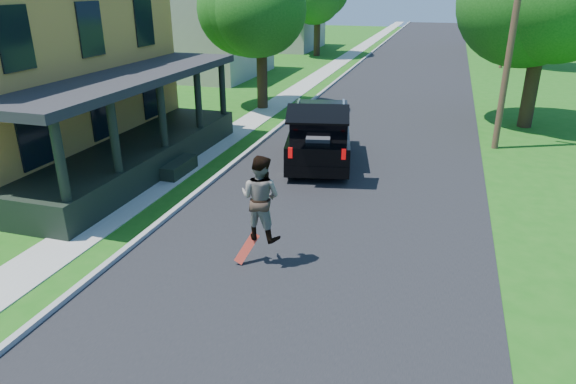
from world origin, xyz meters
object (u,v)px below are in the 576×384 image
(tree_right_near, at_px, (545,1))
(utility_pole_near, at_px, (513,32))
(skateboarder, at_px, (260,198))
(black_suv, at_px, (319,135))

(tree_right_near, relative_size, utility_pole_near, 1.02)
(skateboarder, relative_size, tree_right_near, 0.23)
(black_suv, xyz_separation_m, utility_pole_near, (5.90, 3.38, 3.21))
(skateboarder, xyz_separation_m, tree_right_near, (6.80, 14.20, 3.52))
(skateboarder, bearing_deg, tree_right_near, -106.75)
(utility_pole_near, bearing_deg, black_suv, -132.31)
(tree_right_near, distance_m, utility_pole_near, 4.06)
(tree_right_near, xyz_separation_m, utility_pole_near, (-1.36, -3.71, -0.92))
(black_suv, relative_size, skateboarder, 2.93)
(black_suv, height_order, skateboarder, skateboarder)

